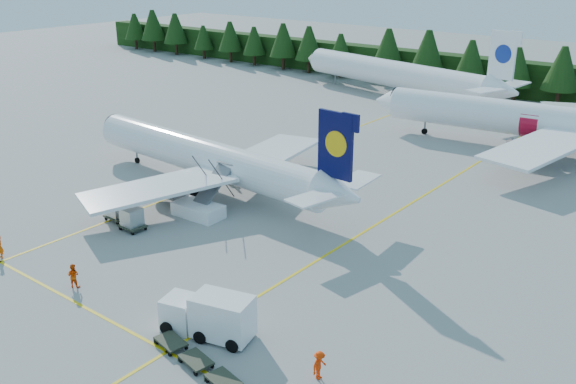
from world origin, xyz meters
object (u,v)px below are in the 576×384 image
Objects in this scene: airliner_navy at (200,156)px; service_truck at (207,314)px; airliner_red at (526,120)px; airstairs at (201,206)px.

service_truck is (20.74, -19.73, -1.84)m from airliner_navy.
airliner_red is at bearing 61.41° from airliner_navy.
service_truck is (14.85, -13.97, 0.52)m from airstairs.
airliner_navy is 8.57m from airstairs.
service_truck is at bearing -45.44° from airstairs.
airliner_navy is 5.81× the size of service_truck.
airstairs is at bearing 122.07° from service_truck.
airliner_red reaches higher than airstairs.
airliner_navy reaches higher than service_truck.
airliner_navy is 5.67× the size of airstairs.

